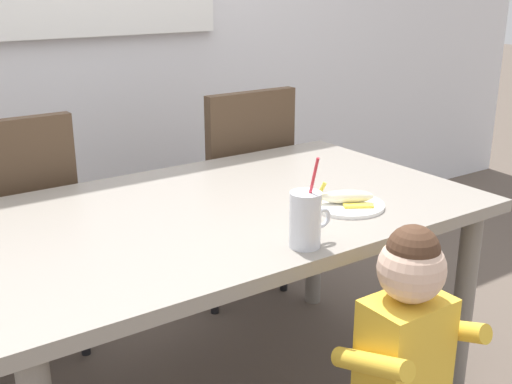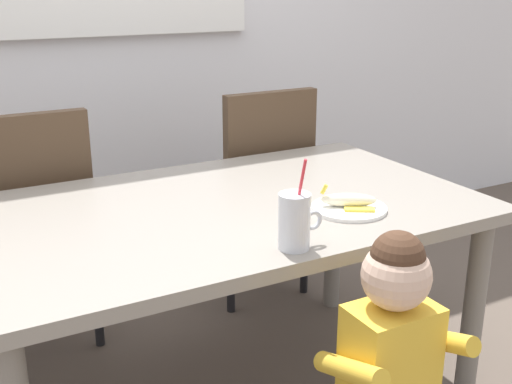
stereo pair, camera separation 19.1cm
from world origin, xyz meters
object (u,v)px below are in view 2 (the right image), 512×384
object	(u,v)px
dining_chair_left	(32,218)
milk_cup	(295,224)
peeled_banana	(349,200)
dining_table	(225,230)
dining_chair_right	(257,182)
snack_plate	(349,208)
toddler_standing	(391,348)

from	to	relation	value
dining_chair_left	milk_cup	world-z (taller)	milk_cup
peeled_banana	milk_cup	bearing A→B (deg)	-151.09
dining_table	dining_chair_left	world-z (taller)	dining_chair_left
dining_chair_right	milk_cup	distance (m)	1.18
milk_cup	peeled_banana	distance (m)	0.34
peeled_banana	dining_chair_left	bearing A→B (deg)	131.52
dining_chair_right	milk_cup	size ratio (longest dim) A/B	3.84
dining_table	milk_cup	distance (m)	0.42
dining_chair_right	peeled_banana	distance (m)	0.93
dining_table	snack_plate	xyz separation A→B (m)	(0.31, -0.23, 0.09)
dining_chair_right	toddler_standing	size ratio (longest dim) A/B	1.15
milk_cup	peeled_banana	xyz separation A→B (m)	(0.30, 0.16, -0.04)
dining_table	milk_cup	size ratio (longest dim) A/B	6.35
dining_chair_left	snack_plate	distance (m)	1.22
dining_chair_left	peeled_banana	distance (m)	1.22
milk_cup	peeled_banana	size ratio (longest dim) A/B	1.49
toddler_standing	dining_table	bearing A→B (deg)	102.13
dining_chair_right	milk_cup	xyz separation A→B (m)	(-0.47, -1.06, 0.25)
dining_chair_right	snack_plate	bearing A→B (deg)	79.33
dining_table	dining_chair_right	world-z (taller)	dining_chair_right
peeled_banana	dining_chair_right	bearing A→B (deg)	79.32
milk_cup	peeled_banana	world-z (taller)	milk_cup
snack_plate	dining_chair_left	bearing A→B (deg)	131.52
milk_cup	snack_plate	distance (m)	0.35
dining_chair_left	snack_plate	bearing A→B (deg)	131.52
dining_chair_left	milk_cup	size ratio (longest dim) A/B	3.84
dining_table	dining_chair_right	size ratio (longest dim) A/B	1.65
toddler_standing	snack_plate	size ratio (longest dim) A/B	3.64
dining_chair_right	toddler_standing	distance (m)	1.36
dining_chair_right	peeled_banana	bearing A→B (deg)	79.32
peeled_banana	dining_table	bearing A→B (deg)	143.78
toddler_standing	snack_plate	distance (m)	0.50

